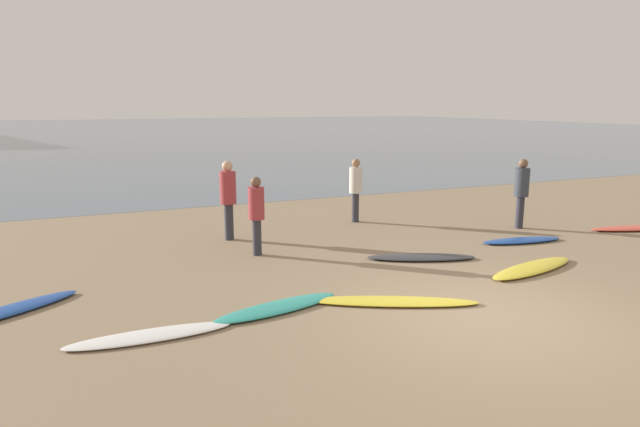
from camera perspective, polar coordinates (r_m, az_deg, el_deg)
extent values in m
cube|color=#8C7559|center=(17.07, -5.39, 0.72)|extent=(120.00, 120.00, 0.20)
cube|color=slate|center=(66.41, -19.37, 8.09)|extent=(140.00, 100.00, 0.01)
ellipsoid|color=#1E479E|center=(9.40, -29.50, -8.73)|extent=(2.05, 1.50, 0.08)
ellipsoid|color=white|center=(7.74, -17.21, -11.99)|extent=(2.16, 0.50, 0.06)
ellipsoid|color=teal|center=(8.36, -4.43, -9.66)|extent=(2.14, 0.93, 0.08)
ellipsoid|color=yellow|center=(8.65, 7.45, -9.01)|extent=(2.59, 1.59, 0.07)
ellipsoid|color=#333338|center=(11.10, 10.44, -4.47)|extent=(2.18, 1.31, 0.08)
ellipsoid|color=yellow|center=(10.93, 21.15, -5.28)|extent=(2.35, 1.05, 0.10)
ellipsoid|color=#1E479E|center=(13.03, 20.16, -2.63)|extent=(1.96, 0.77, 0.08)
ellipsoid|color=#D84C38|center=(15.50, 30.11, -1.31)|extent=(2.54, 1.14, 0.09)
cylinder|color=#2D2D38|center=(11.21, -6.54, -2.44)|extent=(0.18, 0.18, 0.75)
cylinder|color=#9E3338|center=(11.07, -6.62, 1.06)|extent=(0.32, 0.32, 0.65)
sphere|color=brown|center=(11.00, -6.67, 3.26)|extent=(0.21, 0.21, 0.21)
cylinder|color=#2D2D38|center=(12.55, -9.40, -0.84)|extent=(0.20, 0.20, 0.83)
cylinder|color=#9E3338|center=(12.41, -9.51, 2.66)|extent=(0.36, 0.36, 0.72)
sphere|color=tan|center=(12.35, -9.58, 4.86)|extent=(0.23, 0.23, 0.23)
cylinder|color=#2D2D38|center=(14.40, 19.98, 0.12)|extent=(0.19, 0.19, 0.80)
cylinder|color=#333842|center=(14.28, 20.18, 3.05)|extent=(0.35, 0.35, 0.69)
sphere|color=brown|center=(14.23, 20.30, 4.88)|extent=(0.23, 0.23, 0.23)
cylinder|color=#2D2D38|center=(14.30, 3.68, 0.64)|extent=(0.18, 0.18, 0.76)
cylinder|color=beige|center=(14.18, 3.72, 3.47)|extent=(0.33, 0.33, 0.66)
sphere|color=#936B4C|center=(14.13, 3.74, 5.24)|extent=(0.22, 0.22, 0.22)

